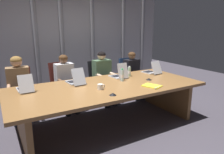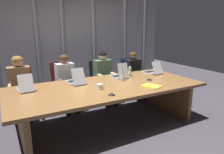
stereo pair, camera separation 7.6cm
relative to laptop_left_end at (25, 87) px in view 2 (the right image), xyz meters
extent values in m
plane|color=#47424C|center=(1.29, -0.39, -0.79)|extent=(11.55, 11.55, 0.00)
cube|color=olive|center=(1.29, -0.39, -0.08)|extent=(3.31, 1.45, 0.05)
cube|color=black|center=(1.29, -0.39, -0.15)|extent=(2.81, 0.10, 0.06)
cube|color=brown|center=(-0.12, -0.39, -0.45)|extent=(0.08, 1.23, 0.68)
cube|color=brown|center=(2.69, -0.39, -0.45)|extent=(0.08, 1.23, 0.68)
cube|color=#9999A0|center=(1.29, 1.86, 0.79)|extent=(5.77, 0.10, 3.15)
cylinder|color=gray|center=(0.56, 1.81, 0.79)|extent=(0.12, 0.12, 3.09)
cylinder|color=gray|center=(1.19, 1.81, 0.79)|extent=(0.12, 0.12, 3.09)
cylinder|color=gray|center=(2.03, 1.81, 0.79)|extent=(0.12, 0.12, 3.09)
cylinder|color=gray|center=(3.02, 1.81, 0.79)|extent=(0.12, 0.12, 3.09)
cylinder|color=gray|center=(3.73, 1.81, 0.79)|extent=(0.12, 0.12, 3.09)
cube|color=#BCBCC1|center=(0.00, 0.06, -0.05)|extent=(0.23, 0.31, 0.02)
cube|color=black|center=(0.00, 0.09, -0.04)|extent=(0.19, 0.17, 0.00)
cube|color=#BCBCC1|center=(0.00, -0.14, 0.09)|extent=(0.22, 0.12, 0.27)
cube|color=black|center=(0.00, -0.13, 0.10)|extent=(0.20, 0.10, 0.24)
cube|color=#A8ADB7|center=(0.84, 0.07, -0.05)|extent=(0.25, 0.33, 0.02)
cube|color=black|center=(0.84, 0.10, -0.04)|extent=(0.20, 0.19, 0.00)
cube|color=#A8ADB7|center=(0.85, -0.15, 0.10)|extent=(0.23, 0.14, 0.28)
cube|color=black|center=(0.85, -0.14, 0.10)|extent=(0.21, 0.12, 0.25)
cube|color=#BCBCC1|center=(1.74, 0.04, -0.05)|extent=(0.25, 0.33, 0.02)
cube|color=black|center=(1.74, 0.07, -0.04)|extent=(0.20, 0.19, 0.00)
cube|color=#BCBCC1|center=(1.75, -0.15, 0.11)|extent=(0.23, 0.10, 0.29)
cube|color=black|center=(1.75, -0.15, 0.11)|extent=(0.21, 0.09, 0.26)
cube|color=#BCBCC1|center=(2.58, 0.04, -0.05)|extent=(0.28, 0.32, 0.02)
cube|color=black|center=(2.57, 0.07, -0.04)|extent=(0.23, 0.19, 0.00)
cube|color=#BCBCC1|center=(2.60, -0.16, 0.09)|extent=(0.26, 0.15, 0.26)
cube|color=black|center=(2.60, -0.16, 0.09)|extent=(0.23, 0.13, 0.23)
cube|color=#511E19|center=(-0.02, 0.74, -0.36)|extent=(0.55, 0.55, 0.08)
cube|color=#511E19|center=(0.02, 0.95, -0.08)|extent=(0.45, 0.19, 0.48)
cylinder|color=#262628|center=(-0.02, 0.74, -0.57)|extent=(0.05, 0.05, 0.35)
cylinder|color=black|center=(-0.02, 0.74, -0.77)|extent=(0.60, 0.60, 0.04)
cube|color=#511E19|center=(0.86, 0.74, -0.36)|extent=(0.55, 0.55, 0.08)
cube|color=#511E19|center=(0.83, 0.95, -0.06)|extent=(0.45, 0.19, 0.52)
cylinder|color=#262628|center=(0.86, 0.74, -0.57)|extent=(0.05, 0.05, 0.35)
cylinder|color=black|center=(0.86, 0.74, -0.77)|extent=(0.60, 0.60, 0.04)
cube|color=black|center=(1.75, 0.74, -0.36)|extent=(0.51, 0.51, 0.08)
cube|color=black|center=(1.73, 0.96, -0.08)|extent=(0.44, 0.14, 0.47)
cylinder|color=#262628|center=(1.75, 0.74, -0.57)|extent=(0.05, 0.05, 0.35)
cylinder|color=black|center=(1.75, 0.74, -0.77)|extent=(0.60, 0.60, 0.04)
cube|color=navy|center=(2.61, 0.74, -0.36)|extent=(0.52, 0.52, 0.08)
cube|color=navy|center=(2.59, 0.96, -0.08)|extent=(0.44, 0.15, 0.47)
cylinder|color=#262628|center=(2.61, 0.74, -0.57)|extent=(0.05, 0.05, 0.35)
cylinder|color=black|center=(2.61, 0.74, -0.77)|extent=(0.60, 0.60, 0.04)
cube|color=olive|center=(-0.02, 0.72, -0.06)|extent=(0.41, 0.25, 0.52)
sphere|color=tan|center=(-0.02, 0.72, 0.31)|extent=(0.20, 0.20, 0.20)
ellipsoid|color=olive|center=(-0.02, 0.72, 0.34)|extent=(0.21, 0.21, 0.15)
cylinder|color=olive|center=(0.15, 0.70, 0.02)|extent=(0.08, 0.14, 0.27)
cylinder|color=tan|center=(0.13, 0.50, -0.10)|extent=(0.09, 0.30, 0.06)
cylinder|color=olive|center=(-0.19, 0.73, 0.02)|extent=(0.08, 0.14, 0.27)
cylinder|color=tan|center=(-0.20, 0.52, -0.10)|extent=(0.09, 0.30, 0.06)
cylinder|color=#262833|center=(0.07, 0.51, -0.35)|extent=(0.16, 0.41, 0.13)
cylinder|color=#262833|center=(0.05, 0.33, -0.56)|extent=(0.11, 0.11, 0.45)
cylinder|color=#262833|center=(-0.13, 0.53, -0.35)|extent=(0.16, 0.41, 0.13)
cylinder|color=#262833|center=(-0.15, 0.35, -0.56)|extent=(0.11, 0.11, 0.45)
cube|color=silver|center=(0.86, 0.72, -0.06)|extent=(0.38, 0.24, 0.51)
sphere|color=brown|center=(0.86, 0.72, 0.29)|extent=(0.18, 0.18, 0.18)
ellipsoid|color=#472D19|center=(0.86, 0.72, 0.31)|extent=(0.18, 0.18, 0.13)
cylinder|color=silver|center=(1.02, 0.73, 0.01)|extent=(0.08, 0.14, 0.27)
cylinder|color=brown|center=(1.03, 0.52, -0.11)|extent=(0.08, 0.30, 0.06)
cylinder|color=silver|center=(0.71, 0.71, 0.01)|extent=(0.08, 0.14, 0.27)
cylinder|color=brown|center=(0.72, 0.50, -0.11)|extent=(0.08, 0.30, 0.06)
cylinder|color=#262833|center=(0.97, 0.52, -0.35)|extent=(0.15, 0.41, 0.13)
cylinder|color=#262833|center=(0.99, 0.34, -0.56)|extent=(0.11, 0.11, 0.45)
cylinder|color=#262833|center=(0.77, 0.51, -0.35)|extent=(0.15, 0.41, 0.13)
cylinder|color=#262833|center=(0.79, 0.33, -0.56)|extent=(0.11, 0.11, 0.45)
cube|color=#4C6B4C|center=(1.74, 0.72, -0.06)|extent=(0.41, 0.24, 0.52)
sphere|color=beige|center=(1.74, 0.72, 0.30)|extent=(0.19, 0.19, 0.19)
ellipsoid|color=black|center=(1.74, 0.72, 0.32)|extent=(0.19, 0.19, 0.14)
cylinder|color=#4C6B4C|center=(1.91, 0.73, 0.01)|extent=(0.08, 0.14, 0.27)
cylinder|color=beige|center=(1.92, 0.52, -0.11)|extent=(0.08, 0.30, 0.06)
cylinder|color=#4C6B4C|center=(1.58, 0.71, 0.01)|extent=(0.08, 0.14, 0.27)
cylinder|color=beige|center=(1.59, 0.50, -0.11)|extent=(0.08, 0.30, 0.06)
cylinder|color=#262833|center=(1.85, 0.52, -0.35)|extent=(0.15, 0.41, 0.13)
cylinder|color=#262833|center=(1.86, 0.34, -0.56)|extent=(0.11, 0.11, 0.45)
cylinder|color=#262833|center=(1.65, 0.51, -0.35)|extent=(0.15, 0.41, 0.13)
cylinder|color=#262833|center=(1.66, 0.33, -0.56)|extent=(0.11, 0.11, 0.45)
cube|color=black|center=(2.58, 0.72, -0.08)|extent=(0.38, 0.24, 0.46)
sphere|color=#8C6647|center=(2.58, 0.72, 0.24)|extent=(0.18, 0.18, 0.18)
ellipsoid|color=#472D19|center=(2.58, 0.72, 0.27)|extent=(0.19, 0.19, 0.14)
cylinder|color=black|center=(2.73, 0.73, -0.04)|extent=(0.08, 0.14, 0.27)
cylinder|color=#8C6647|center=(2.74, 0.52, -0.16)|extent=(0.08, 0.30, 0.06)
cylinder|color=black|center=(2.42, 0.71, -0.04)|extent=(0.08, 0.14, 0.27)
cylinder|color=#8C6647|center=(2.44, 0.50, -0.16)|extent=(0.08, 0.30, 0.06)
cylinder|color=#262833|center=(2.69, 0.52, -0.35)|extent=(0.16, 0.41, 0.13)
cylinder|color=#262833|center=(2.70, 0.35, -0.56)|extent=(0.11, 0.11, 0.45)
cylinder|color=#262833|center=(2.49, 0.51, -0.35)|extent=(0.16, 0.41, 0.13)
cylinder|color=#262833|center=(2.50, 0.33, -0.56)|extent=(0.11, 0.11, 0.45)
cylinder|color=#ADD1B2|center=(2.00, -0.02, 0.04)|extent=(0.06, 0.06, 0.19)
cylinder|color=white|center=(2.00, -0.02, 0.03)|extent=(0.07, 0.07, 0.06)
cylinder|color=white|center=(2.00, -0.02, 0.14)|extent=(0.04, 0.04, 0.02)
cylinder|color=silver|center=(1.66, -0.27, 0.05)|extent=(0.06, 0.06, 0.22)
cylinder|color=white|center=(1.66, -0.27, 0.04)|extent=(0.06, 0.06, 0.07)
cylinder|color=green|center=(1.66, -0.27, 0.17)|extent=(0.03, 0.03, 0.02)
cylinder|color=white|center=(1.06, -0.55, -0.01)|extent=(0.09, 0.09, 0.09)
torus|color=white|center=(1.12, -0.55, -0.01)|extent=(0.07, 0.01, 0.07)
cone|color=black|center=(1.10, -0.89, -0.04)|extent=(0.11, 0.11, 0.03)
cone|color=black|center=(2.15, -0.46, -0.04)|extent=(0.11, 0.11, 0.03)
cube|color=yellow|center=(1.91, -0.82, -0.05)|extent=(0.32, 0.36, 0.02)
cylinder|color=silver|center=(1.91, -0.96, -0.04)|extent=(0.20, 0.09, 0.01)
camera|label=1|loc=(-0.39, -3.43, 0.95)|focal=33.40mm
camera|label=2|loc=(-0.32, -3.47, 0.95)|focal=33.40mm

